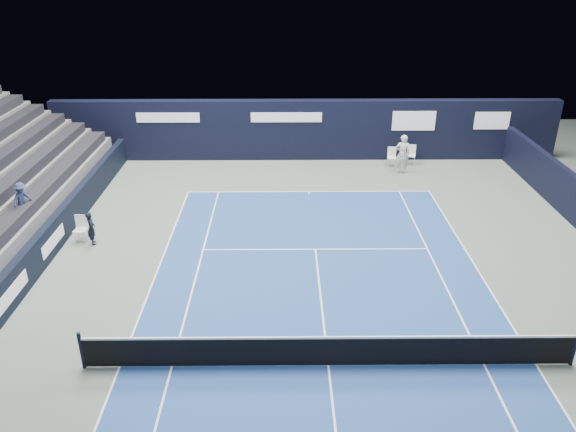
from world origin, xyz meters
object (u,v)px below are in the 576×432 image
tennis_net (329,350)px  tennis_player (402,154)px  folding_chair_back_a (392,155)px  folding_chair_back_b (411,153)px  line_judge_chair (81,227)px

tennis_net → tennis_player: (4.67, 14.36, 0.45)m
folding_chair_back_a → tennis_net: 15.90m
tennis_player → tennis_net: bearing=-108.0°
folding_chair_back_a → folding_chair_back_b: folding_chair_back_b is taller
folding_chair_back_a → tennis_player: tennis_player is taller
line_judge_chair → tennis_player: bearing=31.2°
tennis_net → tennis_player: size_ratio=6.72×
tennis_player → line_judge_chair: bearing=-152.0°
folding_chair_back_a → line_judge_chair: (-13.10, -8.08, 0.02)m
folding_chair_back_b → tennis_net: tennis_net is taller
folding_chair_back_b → tennis_net: (-5.39, -15.61, -0.06)m
folding_chair_back_a → tennis_net: (-4.34, -15.30, -0.05)m
folding_chair_back_b → tennis_net: 16.51m
tennis_net → tennis_player: 15.11m
line_judge_chair → tennis_net: bearing=-36.3°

